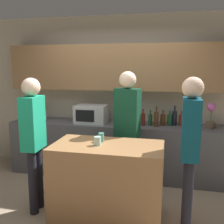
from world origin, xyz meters
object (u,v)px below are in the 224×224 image
(bottle_4, at_px, (163,120))
(person_left, at_px, (127,123))
(person_center, at_px, (190,141))
(bottle_3, at_px, (156,119))
(toaster, at_px, (38,115))
(bottle_7, at_px, (181,120))
(cup_0, at_px, (101,137))
(cup_1, at_px, (98,141))
(microwave, at_px, (91,114))
(bottle_2, at_px, (150,120))
(bottle_1, at_px, (143,119))
(bottle_5, at_px, (170,120))
(bottle_0, at_px, (138,118))
(bottle_6, at_px, (174,118))
(potted_plant, at_px, (211,116))
(person_right, at_px, (33,134))

(bottle_4, bearing_deg, person_left, -123.67)
(person_center, bearing_deg, bottle_3, 20.90)
(toaster, distance_m, person_left, 1.84)
(bottle_7, height_order, cup_0, bottle_7)
(bottle_7, height_order, cup_1, bottle_7)
(microwave, relative_size, bottle_2, 2.08)
(bottle_1, xyz_separation_m, bottle_3, (0.21, -0.04, 0.02))
(microwave, height_order, bottle_1, microwave)
(toaster, xyz_separation_m, bottle_4, (2.18, 0.05, 0.01))
(bottle_1, relative_size, bottle_5, 1.09)
(toaster, relative_size, cup_0, 2.40)
(cup_0, relative_size, person_left, 0.06)
(microwave, xyz_separation_m, bottle_5, (1.30, 0.07, -0.06))
(microwave, bearing_deg, bottle_0, -0.07)
(bottle_1, bearing_deg, bottle_4, 12.81)
(bottle_7, bearing_deg, person_center, -88.25)
(cup_0, bearing_deg, bottle_5, 56.37)
(bottle_1, distance_m, bottle_3, 0.22)
(bottle_6, bearing_deg, bottle_5, -163.16)
(bottle_2, bearing_deg, person_center, -67.94)
(microwave, xyz_separation_m, cup_1, (0.48, -1.31, -0.07))
(bottle_1, xyz_separation_m, cup_0, (-0.40, -1.14, -0.02))
(person_left, bearing_deg, potted_plant, -138.63)
(cup_0, xyz_separation_m, cup_1, (-0.00, -0.15, -0.00))
(microwave, height_order, bottle_7, microwave)
(person_right, bearing_deg, potted_plant, 117.65)
(toaster, bearing_deg, person_right, -63.88)
(toaster, xyz_separation_m, bottle_7, (2.47, 0.08, 0.00))
(bottle_6, xyz_separation_m, bottle_7, (0.11, -0.01, -0.03))
(bottle_6, bearing_deg, bottle_2, -166.69)
(microwave, xyz_separation_m, toaster, (-0.99, 0.00, -0.06))
(bottle_0, xyz_separation_m, cup_1, (-0.32, -1.31, -0.04))
(bottle_7, xyz_separation_m, person_right, (-1.83, -1.39, 0.03))
(potted_plant, bearing_deg, person_left, -151.10)
(person_right, bearing_deg, microwave, 162.65)
(person_left, bearing_deg, toaster, -8.52)
(bottle_1, height_order, bottle_7, bottle_1)
(potted_plant, bearing_deg, bottle_2, 179.95)
(potted_plant, distance_m, bottle_1, 1.04)
(cup_0, height_order, person_left, person_left)
(bottle_3, xyz_separation_m, bottle_4, (0.10, 0.11, -0.03))
(person_center, bearing_deg, bottle_5, 10.90)
(potted_plant, xyz_separation_m, bottle_4, (-0.72, 0.05, -0.10))
(cup_0, xyz_separation_m, person_left, (0.24, 0.50, 0.09))
(microwave, xyz_separation_m, bottle_6, (1.37, 0.09, -0.03))
(bottle_1, distance_m, bottle_7, 0.61)
(bottle_2, bearing_deg, bottle_0, -178.98)
(bottle_0, distance_m, bottle_7, 0.68)
(bottle_3, bearing_deg, toaster, 178.27)
(bottle_1, height_order, bottle_4, bottle_1)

